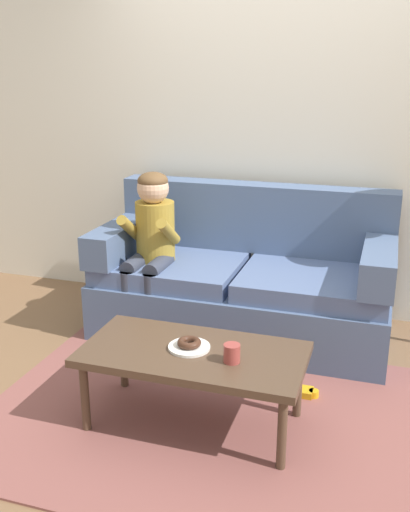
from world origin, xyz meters
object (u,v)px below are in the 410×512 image
object	(u,v)px
person_child	(151,238)
mug	(232,353)
couch	(244,283)
donut	(189,343)
toy_controller	(298,392)
coffee_table	(193,358)

from	to	relation	value
person_child	mug	xyz separation A→B (m)	(0.84, -1.02, -0.21)
couch	donut	bearing A→B (deg)	-89.50
donut	toy_controller	distance (m)	0.77
couch	toy_controller	xyz separation A→B (m)	(0.51, -0.75, -0.33)
couch	coffee_table	bearing A→B (deg)	-88.20
couch	mug	distance (m)	1.26
person_child	mug	distance (m)	1.34
couch	person_child	xyz separation A→B (m)	(-0.59, -0.21, 0.32)
coffee_table	donut	world-z (taller)	donut
couch	donut	distance (m)	1.17
coffee_table	donut	xyz separation A→B (m)	(-0.03, 0.02, 0.07)
person_child	donut	bearing A→B (deg)	-57.83
mug	coffee_table	bearing A→B (deg)	165.60
couch	coffee_table	size ratio (longest dim) A/B	1.75
donut	mug	bearing A→B (deg)	-16.32
couch	mug	size ratio (longest dim) A/B	21.47
coffee_table	person_child	world-z (taller)	person_child
donut	toy_controller	xyz separation A→B (m)	(0.50, 0.41, -0.42)
couch	donut	world-z (taller)	couch
donut	person_child	bearing A→B (deg)	122.17
donut	mug	distance (m)	0.25
coffee_table	toy_controller	xyz separation A→B (m)	(0.47, 0.43, -0.35)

